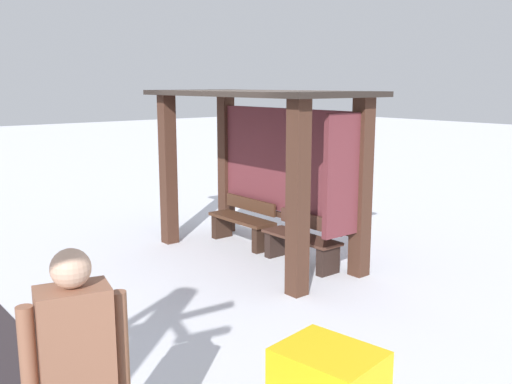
{
  "coord_description": "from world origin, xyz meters",
  "views": [
    {
      "loc": [
        6.2,
        -5.05,
        2.5
      ],
      "look_at": [
        0.03,
        -0.01,
        0.98
      ],
      "focal_mm": 39.72,
      "sensor_mm": 36.0,
      "label": 1
    }
  ],
  "objects_px": {
    "bus_shelter": "(269,147)",
    "bench_center_inside": "(302,242)",
    "bench_left_inside": "(243,223)",
    "person_walking": "(77,370)"
  },
  "relations": [
    {
      "from": "person_walking",
      "to": "bench_left_inside",
      "type": "bearing_deg",
      "value": 133.2
    },
    {
      "from": "bench_center_inside",
      "to": "bus_shelter",
      "type": "bearing_deg",
      "value": -168.49
    },
    {
      "from": "bus_shelter",
      "to": "bench_left_inside",
      "type": "xyz_separation_m",
      "value": [
        -0.77,
        0.12,
        -1.29
      ]
    },
    {
      "from": "bus_shelter",
      "to": "bench_center_inside",
      "type": "relative_size",
      "value": 2.76
    },
    {
      "from": "bus_shelter",
      "to": "bench_left_inside",
      "type": "bearing_deg",
      "value": 171.36
    },
    {
      "from": "bus_shelter",
      "to": "bench_center_inside",
      "type": "xyz_separation_m",
      "value": [
        0.59,
        0.12,
        -1.3
      ]
    },
    {
      "from": "bench_left_inside",
      "to": "person_walking",
      "type": "bearing_deg",
      "value": -46.8
    },
    {
      "from": "bench_center_inside",
      "to": "person_walking",
      "type": "bearing_deg",
      "value": -58.08
    },
    {
      "from": "bench_left_inside",
      "to": "bench_center_inside",
      "type": "bearing_deg",
      "value": 0.1
    },
    {
      "from": "bench_center_inside",
      "to": "person_walking",
      "type": "relative_size",
      "value": 0.76
    }
  ]
}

